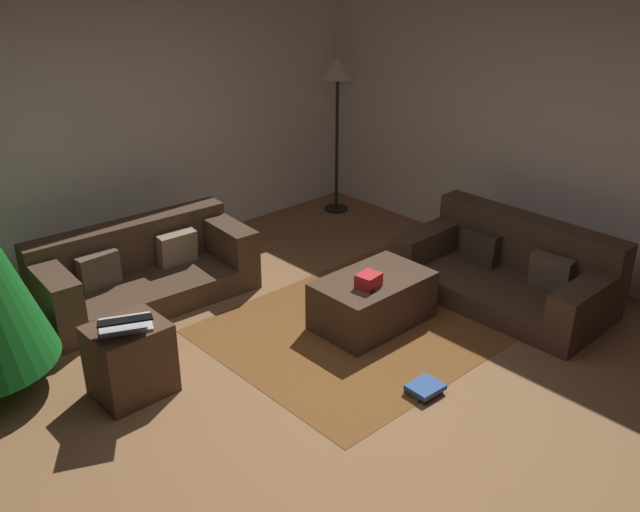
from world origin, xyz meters
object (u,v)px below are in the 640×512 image
object	(u,v)px
laptop	(125,323)
corner_lamp	(337,80)
couch_left	(141,270)
side_table	(130,360)
ottoman	(373,300)
couch_right	(510,271)
gift_box	(369,280)
book_stack	(425,388)
tv_remote	(366,288)

from	to	relation	value
laptop	corner_lamp	distance (m)	4.10
couch_left	side_table	xyz separation A→B (m)	(-0.79, -1.24, 0.01)
ottoman	couch_right	bearing A→B (deg)	-22.66
ottoman	side_table	world-z (taller)	side_table
gift_box	book_stack	bearing A→B (deg)	-109.43
tv_remote	side_table	bearing A→B (deg)	163.24
couch_right	corner_lamp	xyz separation A→B (m)	(0.38, 2.63, 1.26)
couch_left	tv_remote	distance (m)	2.08
couch_left	ottoman	world-z (taller)	couch_left
ottoman	book_stack	world-z (taller)	ottoman
ottoman	side_table	distance (m)	2.03
gift_box	laptop	distance (m)	1.93
corner_lamp	side_table	bearing A→B (deg)	-155.51
side_table	corner_lamp	world-z (taller)	corner_lamp
tv_remote	book_stack	size ratio (longest dim) A/B	0.62
tv_remote	book_stack	world-z (taller)	tv_remote
tv_remote	corner_lamp	size ratio (longest dim) A/B	0.09
couch_left	corner_lamp	distance (m)	3.09
gift_box	tv_remote	bearing A→B (deg)	-156.07
laptop	book_stack	bearing A→B (deg)	-41.52
ottoman	laptop	distance (m)	2.08
tv_remote	corner_lamp	bearing A→B (deg)	52.25
couch_right	laptop	distance (m)	3.39
book_stack	corner_lamp	bearing A→B (deg)	55.97
ottoman	gift_box	distance (m)	0.32
ottoman	gift_box	size ratio (longest dim) A/B	5.31
couch_left	gift_box	world-z (taller)	couch_left
tv_remote	gift_box	bearing A→B (deg)	25.39
gift_box	tv_remote	xyz separation A→B (m)	(-0.05, -0.02, -0.05)
couch_left	laptop	xyz separation A→B (m)	(-0.82, -1.30, 0.34)
gift_box	book_stack	world-z (taller)	gift_box
laptop	corner_lamp	size ratio (longest dim) A/B	0.29
couch_left	ottoman	xyz separation A→B (m)	(1.18, -1.72, -0.05)
couch_right	couch_left	bearing A→B (deg)	46.33
couch_right	side_table	xyz separation A→B (m)	(-3.21, 1.00, 0.01)
tv_remote	corner_lamp	distance (m)	3.07
couch_right	laptop	size ratio (longest dim) A/B	3.49
tv_remote	laptop	distance (m)	1.89
gift_box	book_stack	xyz separation A→B (m)	(-0.30, -0.86, -0.44)
couch_right	corner_lamp	distance (m)	2.95
couch_left	book_stack	size ratio (longest dim) A/B	7.43
book_stack	ottoman	bearing A→B (deg)	64.52
laptop	book_stack	distance (m)	2.14
tv_remote	couch_left	bearing A→B (deg)	119.85
couch_left	book_stack	xyz separation A→B (m)	(0.73, -2.67, -0.23)
couch_left	tv_remote	xyz separation A→B (m)	(0.99, -1.82, 0.17)
book_stack	couch_left	bearing A→B (deg)	105.30
book_stack	corner_lamp	world-z (taller)	corner_lamp
couch_right	corner_lamp	bearing A→B (deg)	-9.10
gift_box	couch_right	bearing A→B (deg)	-17.49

